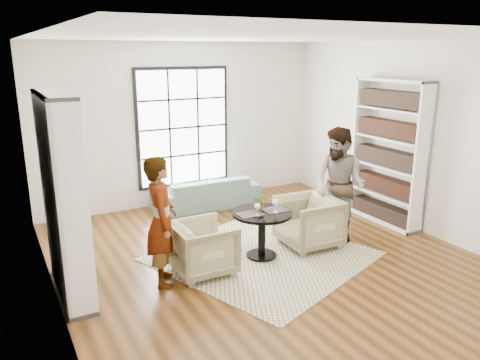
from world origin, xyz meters
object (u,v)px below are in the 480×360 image
sofa (206,192)px  wine_glass_right (276,203)px  armchair_right (308,222)px  wine_glass_left (257,207)px  armchair_left (203,248)px  flower_centerpiece (260,203)px  pedestal_table (262,224)px  person_right (339,185)px  person_left (162,222)px

sofa → wine_glass_right: 2.55m
wine_glass_right → sofa: bearing=88.3°
armchair_right → wine_glass_left: (-0.95, -0.10, 0.42)m
armchair_right → wine_glass_left: 1.04m
sofa → armchair_right: (0.59, -2.38, 0.09)m
armchair_left → flower_centerpiece: flower_centerpiece is taller
pedestal_table → sofa: bearing=84.6°
pedestal_table → wine_glass_left: (-0.13, -0.10, 0.31)m
armchair_right → person_right: person_right is taller
armchair_left → armchair_right: armchair_right is taller
armchair_left → person_left: 0.72m
person_right → flower_centerpiece: (-1.37, 0.06, -0.08)m
sofa → person_right: (1.14, -2.38, 0.59)m
wine_glass_left → wine_glass_right: bearing=-2.8°
sofa → wine_glass_right: (-0.08, -2.50, 0.53)m
person_right → wine_glass_right: (-1.21, -0.12, -0.06)m
person_left → wine_glass_right: (1.63, -0.06, 0.00)m
armchair_right → wine_glass_right: bearing=-77.6°
armchair_right → wine_glass_right: wine_glass_right is taller
armchair_left → wine_glass_left: (0.79, -0.04, 0.45)m
person_right → armchair_right: bearing=-109.4°
armchair_right → person_left: 2.33m
armchair_left → wine_glass_right: (1.08, -0.06, 0.47)m
wine_glass_right → wine_glass_left: bearing=177.2°
person_left → armchair_right: bearing=-71.8°
pedestal_table → person_left: size_ratio=0.52×
sofa → wine_glass_left: 2.56m
armchair_right → person_left: size_ratio=0.51×
armchair_left → person_right: person_right is taller
armchair_left → person_right: (2.29, 0.06, 0.52)m
armchair_right → flower_centerpiece: (-0.82, 0.06, 0.41)m
pedestal_table → person_right: size_ratio=0.48×
sofa → armchair_right: size_ratio=2.37×
sofa → person_right: size_ratio=1.13×
wine_glass_left → flower_centerpiece: bearing=51.4°
armchair_left → wine_glass_right: size_ratio=3.87×
armchair_right → wine_glass_right: size_ratio=4.18×
sofa → flower_centerpiece: (-0.23, -2.32, 0.50)m
pedestal_table → person_left: bearing=-177.9°
armchair_left → flower_centerpiece: size_ratio=3.29×
pedestal_table → person_left: 1.51m
person_right → wine_glass_left: size_ratio=10.00×
armchair_right → person_left: person_left is taller
person_left → person_right: person_right is taller
sofa → armchair_left: 2.70m
pedestal_table → sofa: pedestal_table is taller
pedestal_table → flower_centerpiece: bearing=92.7°
wine_glass_left → flower_centerpiece: size_ratio=0.75×
armchair_right → person_left: (-2.29, -0.06, 0.44)m
armchair_left → wine_glass_right: bearing=-92.5°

